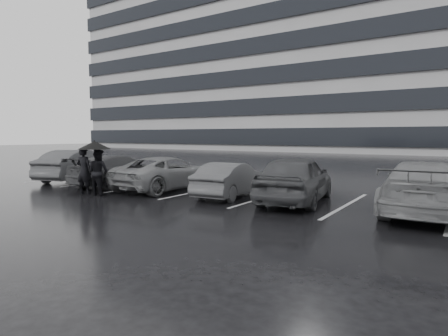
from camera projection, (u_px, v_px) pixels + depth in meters
ground at (211, 206)px, 11.45m from camera, size 160.00×160.00×0.00m
office_building at (270, 62)px, 62.18m from camera, size 61.00×26.00×29.00m
car_main at (296, 179)px, 12.14m from camera, size 2.51×4.75×1.54m
car_west_a at (230, 179)px, 13.30m from camera, size 1.73×3.81×1.21m
car_west_b at (167, 173)px, 15.06m from camera, size 2.21×4.75×1.32m
car_west_c at (119, 170)px, 16.29m from camera, size 1.99×4.56×1.31m
car_west_d at (79, 165)px, 17.93m from camera, size 2.85×4.79×1.49m
car_east at (425, 187)px, 10.31m from camera, size 2.24×5.14×1.47m
pedestrian_left at (84, 171)px, 13.82m from camera, size 0.72×0.56×1.74m
pedestrian_right at (99, 172)px, 13.63m from camera, size 0.84×0.67×1.67m
umbrella at (94, 145)px, 13.60m from camera, size 1.18×1.18×2.00m
stall_stripes at (233, 194)px, 13.96m from camera, size 19.72×5.00×0.00m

